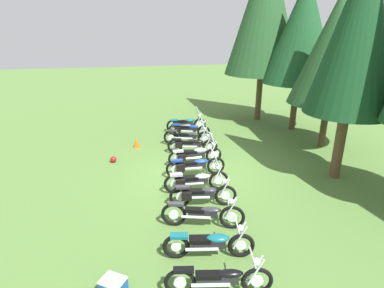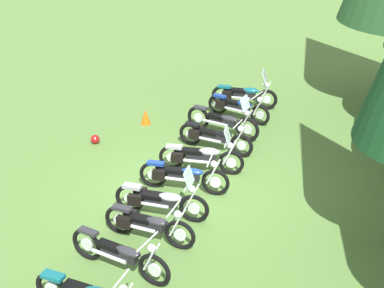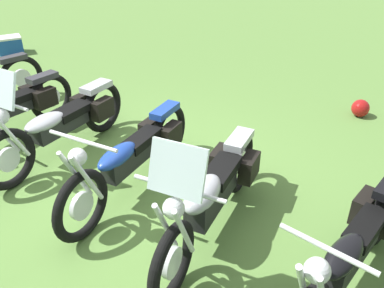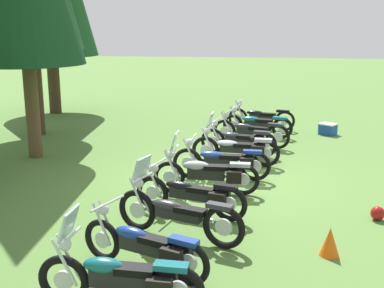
# 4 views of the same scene
# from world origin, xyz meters

# --- Properties ---
(ground_plane) EXTENTS (80.00, 80.00, 0.00)m
(ground_plane) POSITION_xyz_m (0.00, 0.00, 0.00)
(ground_plane) COLOR #547A38
(motorcycle_0) EXTENTS (0.62, 2.25, 1.37)m
(motorcycle_0) POSITION_xyz_m (-5.68, 0.83, 0.47)
(motorcycle_0) COLOR black
(motorcycle_0) RESTS_ON ground_plane
(motorcycle_1) EXTENTS (1.07, 2.13, 0.99)m
(motorcycle_1) POSITION_xyz_m (-4.66, 0.75, 0.43)
(motorcycle_1) COLOR black
(motorcycle_1) RESTS_ON ground_plane
(motorcycle_2) EXTENTS (0.96, 2.35, 1.39)m
(motorcycle_2) POSITION_xyz_m (-3.41, 0.50, 0.47)
(motorcycle_2) COLOR black
(motorcycle_2) RESTS_ON ground_plane
(motorcycle_3) EXTENTS (0.88, 2.27, 1.00)m
(motorcycle_3) POSITION_xyz_m (-2.33, 0.38, 0.43)
(motorcycle_3) COLOR black
(motorcycle_3) RESTS_ON ground_plane
(motorcycle_4) EXTENTS (0.76, 2.32, 1.36)m
(motorcycle_4) POSITION_xyz_m (-1.04, 0.24, 0.47)
(motorcycle_4) COLOR black
(motorcycle_4) RESTS_ON ground_plane
(motorcycle_5) EXTENTS (0.76, 2.35, 1.01)m
(motorcycle_5) POSITION_xyz_m (0.02, -0.03, 0.45)
(motorcycle_5) COLOR black
(motorcycle_5) RESTS_ON ground_plane
(motorcycle_6) EXTENTS (0.69, 2.31, 1.37)m
(motorcycle_6) POSITION_xyz_m (1.25, -0.27, 0.46)
(motorcycle_6) COLOR black
(motorcycle_6) RESTS_ON ground_plane
(motorcycle_7) EXTENTS (0.79, 2.17, 1.01)m
(motorcycle_7) POSITION_xyz_m (2.23, -0.31, 0.44)
(motorcycle_7) COLOR black
(motorcycle_7) RESTS_ON ground_plane
(motorcycle_8) EXTENTS (0.98, 2.33, 1.02)m
(motorcycle_8) POSITION_xyz_m (3.36, -0.56, 0.45)
(motorcycle_8) COLOR black
(motorcycle_8) RESTS_ON ground_plane
(motorcycle_9) EXTENTS (0.80, 2.28, 0.99)m
(motorcycle_9) POSITION_xyz_m (4.64, -0.74, 0.44)
(motorcycle_9) COLOR black
(motorcycle_9) RESTS_ON ground_plane
(motorcycle_10) EXTENTS (0.74, 2.31, 1.00)m
(motorcycle_10) POSITION_xyz_m (5.82, -0.85, 0.43)
(motorcycle_10) COLOR black
(motorcycle_10) RESTS_ON ground_plane
(picnic_cooler) EXTENTS (0.63, 0.65, 0.37)m
(picnic_cooler) POSITION_xyz_m (5.27, -3.08, 0.19)
(picnic_cooler) COLOR #19479E
(picnic_cooler) RESTS_ON ground_plane
(traffic_cone) EXTENTS (0.32, 0.32, 0.48)m
(traffic_cone) POSITION_xyz_m (-3.70, -2.04, 0.24)
(traffic_cone) COLOR #EA590F
(traffic_cone) RESTS_ON ground_plane
(dropped_helmet) EXTENTS (0.27, 0.27, 0.27)m
(dropped_helmet) POSITION_xyz_m (-2.07, -3.13, 0.13)
(dropped_helmet) COLOR maroon
(dropped_helmet) RESTS_ON ground_plane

